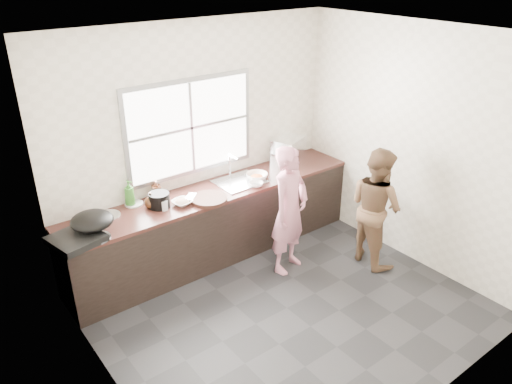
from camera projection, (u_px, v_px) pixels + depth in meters
floor at (287, 308)px, 5.14m from camera, size 3.60×3.20×0.01m
ceiling at (296, 36)px, 3.96m from camera, size 3.60×3.20×0.01m
wall_back at (198, 142)px, 5.69m from camera, size 3.60×0.01×2.70m
wall_left at (100, 256)px, 3.55m from camera, size 0.01×3.20×2.70m
wall_right at (413, 147)px, 5.54m from camera, size 0.01×3.20×2.70m
wall_front at (446, 270)px, 3.40m from camera, size 3.60×0.01×2.70m
cabinet at (216, 224)px, 5.88m from camera, size 3.60×0.62×0.82m
countertop at (215, 192)px, 5.69m from camera, size 3.60×0.64×0.04m
sink at (240, 182)px, 5.87m from camera, size 0.55×0.45×0.02m
faucet at (230, 165)px, 5.95m from camera, size 0.02×0.02×0.30m
window_frame at (190, 127)px, 5.54m from camera, size 1.60×0.05×1.10m
window_glazing at (191, 128)px, 5.52m from camera, size 1.50×0.01×1.00m
woman at (289, 214)px, 5.51m from camera, size 0.58×0.46×1.39m
person_side at (376, 207)px, 5.66m from camera, size 0.62×0.75×1.40m
cutting_board at (209, 199)px, 5.43m from camera, size 0.52×0.52×0.04m
cleaver at (191, 196)px, 5.44m from camera, size 0.19×0.18×0.01m
bowl_mince at (182, 202)px, 5.34m from camera, size 0.24×0.24×0.05m
bowl_crabs at (257, 177)px, 5.93m from camera, size 0.27×0.27×0.06m
bowl_held at (256, 184)px, 5.75m from camera, size 0.22×0.22×0.07m
black_pot at (159, 200)px, 5.27m from camera, size 0.29×0.29×0.16m
plate_food at (134, 204)px, 5.35m from camera, size 0.25×0.25×0.02m
bottle_green at (129, 193)px, 5.27m from camera, size 0.14×0.14×0.29m
bottle_brown_tall at (156, 190)px, 5.47m from camera, size 0.11×0.11×0.19m
bottle_brown_short at (151, 201)px, 5.25m from camera, size 0.15×0.15×0.16m
glass_jar at (164, 205)px, 5.22m from camera, size 0.10×0.10×0.11m
burner at (76, 239)px, 4.65m from camera, size 0.51×0.51×0.06m
wok at (92, 221)px, 4.75m from camera, size 0.53×0.53×0.15m
dish_rack at (288, 150)px, 6.38m from camera, size 0.51×0.44×0.32m
pot_lid_left at (97, 238)px, 4.72m from camera, size 0.31×0.31×0.01m
pot_lid_right at (107, 216)px, 5.12m from camera, size 0.31×0.31×0.01m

